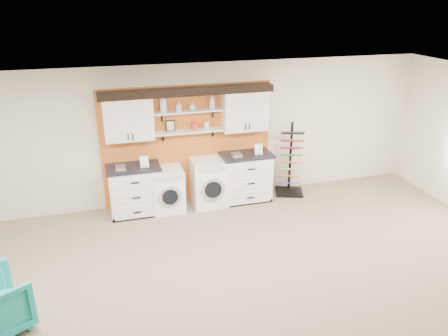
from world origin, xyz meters
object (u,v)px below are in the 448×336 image
object	(u,v)px
dryer	(209,182)
base_cabinet_right	(246,177)
sample_rack	(290,171)
washer	(167,189)
base_cabinet_left	(135,190)

from	to	relation	value
dryer	base_cabinet_right	bearing A→B (deg)	0.24
sample_rack	washer	bearing A→B (deg)	-159.73
washer	dryer	world-z (taller)	dryer
base_cabinet_right	washer	xyz separation A→B (m)	(-1.63, -0.00, -0.07)
base_cabinet_left	base_cabinet_right	bearing A→B (deg)	-0.00
base_cabinet_left	washer	size ratio (longest dim) A/B	1.17
washer	sample_rack	xyz separation A→B (m)	(2.63, 0.04, 0.07)
base_cabinet_left	dryer	world-z (taller)	base_cabinet_left
base_cabinet_left	dryer	size ratio (longest dim) A/B	1.05
washer	sample_rack	bearing A→B (deg)	0.77
washer	sample_rack	size ratio (longest dim) A/B	0.56
base_cabinet_left	dryer	bearing A→B (deg)	-0.13
base_cabinet_right	sample_rack	world-z (taller)	sample_rack
base_cabinet_right	base_cabinet_left	bearing A→B (deg)	180.00
base_cabinet_right	dryer	distance (m)	0.79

